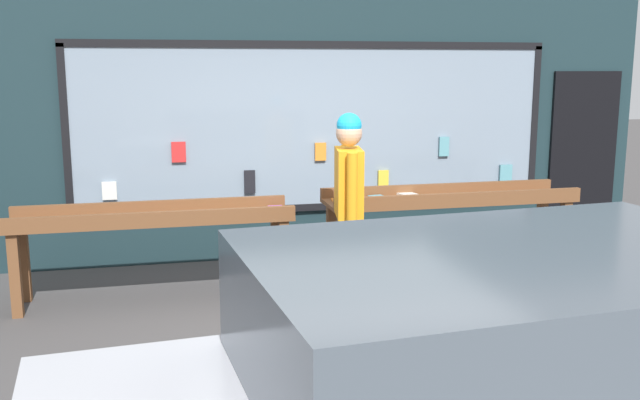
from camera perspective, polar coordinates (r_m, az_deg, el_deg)
The scene contains 7 objects.
ground_plane at distance 6.11m, azimuth 1.26°, elevation -10.05°, with size 40.00×40.00×0.00m, color #474444.
shopfront_facade at distance 8.08m, azimuth -2.52°, elevation 7.52°, with size 8.77×0.29×3.48m.
display_table_left at distance 6.76m, azimuth -13.18°, elevation -1.97°, with size 2.57×0.62×0.89m.
display_table_right at distance 7.35m, azimuth 10.33°, elevation -0.49°, with size 2.57×0.63×0.95m.
person_browsing at distance 6.30m, azimuth 2.30°, elevation 0.46°, with size 0.30×0.68×1.76m.
small_dog at distance 6.14m, azimuth -1.82°, elevation -7.19°, with size 0.22×0.55×0.41m.
parked_car at distance 3.33m, azimuth 15.27°, elevation -15.05°, with size 4.23×2.15×1.41m.
Camera 1 is at (-1.44, -5.53, 2.17)m, focal length 40.00 mm.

